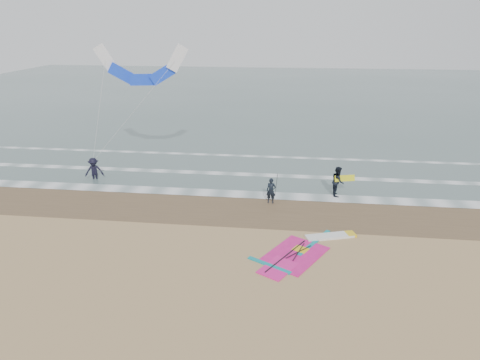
# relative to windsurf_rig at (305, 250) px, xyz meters

# --- Properties ---
(ground) EXTENTS (120.00, 120.00, 0.00)m
(ground) POSITION_rel_windsurf_rig_xyz_m (-2.14, -1.49, -0.03)
(ground) COLOR tan
(ground) RESTS_ON ground
(sea_water) EXTENTS (120.00, 80.00, 0.02)m
(sea_water) POSITION_rel_windsurf_rig_xyz_m (-2.14, 46.51, -0.02)
(sea_water) COLOR #47605E
(sea_water) RESTS_ON ground
(wet_sand_band) EXTENTS (120.00, 5.00, 0.01)m
(wet_sand_band) POSITION_rel_windsurf_rig_xyz_m (-2.14, 4.51, -0.03)
(wet_sand_band) COLOR brown
(wet_sand_band) RESTS_ON ground
(foam_waterline) EXTENTS (120.00, 9.15, 0.02)m
(foam_waterline) POSITION_rel_windsurf_rig_xyz_m (-2.14, 8.95, -0.00)
(foam_waterline) COLOR white
(foam_waterline) RESTS_ON ground
(windsurf_rig) EXTENTS (5.41, 5.12, 0.13)m
(windsurf_rig) POSITION_rel_windsurf_rig_xyz_m (0.00, 0.00, 0.00)
(windsurf_rig) COLOR white
(windsurf_rig) RESTS_ON ground
(person_standing) EXTENTS (0.62, 0.44, 1.58)m
(person_standing) POSITION_rel_windsurf_rig_xyz_m (-1.97, 5.61, 0.76)
(person_standing) COLOR black
(person_standing) RESTS_ON ground
(person_walking) EXTENTS (0.73, 0.94, 1.92)m
(person_walking) POSITION_rel_windsurf_rig_xyz_m (2.16, 7.32, 0.93)
(person_walking) COLOR black
(person_walking) RESTS_ON ground
(person_wading) EXTENTS (1.42, 1.07, 1.95)m
(person_wading) POSITION_rel_windsurf_rig_xyz_m (-14.48, 8.23, 0.94)
(person_wading) COLOR black
(person_wading) RESTS_ON ground
(held_pole) EXTENTS (0.17, 0.86, 1.82)m
(held_pole) POSITION_rel_windsurf_rig_xyz_m (-1.67, 5.61, 1.13)
(held_pole) COLOR black
(held_pole) RESTS_ON ground
(carried_kiteboard) EXTENTS (1.30, 0.51, 0.39)m
(carried_kiteboard) POSITION_rel_windsurf_rig_xyz_m (2.56, 7.22, 1.18)
(carried_kiteboard) COLOR yellow
(carried_kiteboard) RESTS_ON ground
(surf_kite) EXTENTS (6.73, 3.05, 7.74)m
(surf_kite) POSITION_rel_windsurf_rig_xyz_m (-11.45, 11.03, 7.31)
(surf_kite) COLOR white
(surf_kite) RESTS_ON ground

